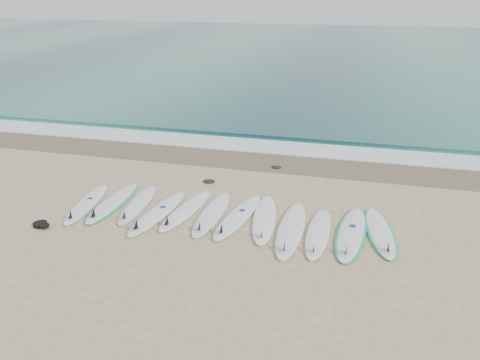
% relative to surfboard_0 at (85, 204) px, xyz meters
% --- Properties ---
extents(ground, '(120.00, 120.00, 0.00)m').
position_rel_surfboard_0_xyz_m(ground, '(3.56, 0.19, -0.05)').
color(ground, tan).
extents(ocean, '(120.00, 55.00, 0.03)m').
position_rel_surfboard_0_xyz_m(ocean, '(3.56, 32.69, -0.04)').
color(ocean, '#21645C').
rests_on(ocean, ground).
extents(wet_sand_band, '(120.00, 1.80, 0.01)m').
position_rel_surfboard_0_xyz_m(wet_sand_band, '(3.56, 4.29, -0.05)').
color(wet_sand_band, brown).
rests_on(wet_sand_band, ground).
extents(foam_band, '(120.00, 1.40, 0.04)m').
position_rel_surfboard_0_xyz_m(foam_band, '(3.56, 5.69, -0.03)').
color(foam_band, silver).
rests_on(foam_band, ground).
extents(wave_crest, '(120.00, 1.00, 0.10)m').
position_rel_surfboard_0_xyz_m(wave_crest, '(3.56, 7.19, -0.00)').
color(wave_crest, '#21645C').
rests_on(wave_crest, ground).
extents(surfboard_0, '(0.82, 2.46, 0.31)m').
position_rel_surfboard_0_xyz_m(surfboard_0, '(0.00, 0.00, 0.00)').
color(surfboard_0, white).
rests_on(surfboard_0, ground).
extents(surfboard_1, '(0.61, 2.54, 0.32)m').
position_rel_surfboard_0_xyz_m(surfboard_1, '(0.60, 0.27, -0.01)').
color(surfboard_1, silver).
rests_on(surfboard_1, ground).
extents(surfboard_2, '(0.69, 2.39, 0.30)m').
position_rel_surfboard_0_xyz_m(surfboard_2, '(1.27, 0.30, -0.00)').
color(surfboard_2, silver).
rests_on(surfboard_2, ground).
extents(surfboard_3, '(0.83, 2.63, 0.33)m').
position_rel_surfboard_0_xyz_m(surfboard_3, '(1.94, -0.04, 0.00)').
color(surfboard_3, white).
rests_on(surfboard_3, ground).
extents(surfboard_4, '(0.86, 2.52, 0.32)m').
position_rel_surfboard_0_xyz_m(surfboard_4, '(2.55, 0.27, 0.00)').
color(surfboard_4, white).
rests_on(surfboard_4, ground).
extents(surfboard_5, '(0.54, 2.54, 0.32)m').
position_rel_surfboard_0_xyz_m(surfboard_5, '(3.24, 0.25, 0.00)').
color(surfboard_5, white).
rests_on(surfboard_5, ground).
extents(surfboard_6, '(0.93, 2.63, 0.33)m').
position_rel_surfboard_0_xyz_m(surfboard_6, '(3.88, 0.25, 0.00)').
color(surfboard_6, white).
rests_on(surfboard_6, ground).
extents(surfboard_7, '(0.86, 2.63, 0.33)m').
position_rel_surfboard_0_xyz_m(surfboard_7, '(4.53, 0.29, 0.00)').
color(surfboard_7, white).
rests_on(surfboard_7, ground).
extents(surfboard_8, '(0.59, 2.76, 0.35)m').
position_rel_surfboard_0_xyz_m(surfboard_8, '(5.21, -0.08, 0.01)').
color(surfboard_8, white).
rests_on(surfboard_8, ground).
extents(surfboard_9, '(0.56, 2.45, 0.31)m').
position_rel_surfboard_0_xyz_m(surfboard_9, '(5.83, -0.08, 0.00)').
color(surfboard_9, white).
rests_on(surfboard_9, ground).
extents(surfboard_10, '(0.86, 2.71, 0.34)m').
position_rel_surfboard_0_xyz_m(surfboard_10, '(6.54, 0.11, -0.00)').
color(surfboard_10, white).
rests_on(surfboard_10, ground).
extents(surfboard_11, '(0.94, 2.49, 0.31)m').
position_rel_surfboard_0_xyz_m(surfboard_11, '(7.18, 0.34, -0.01)').
color(surfboard_11, white).
rests_on(surfboard_11, ground).
extents(seaweed_near, '(0.35, 0.27, 0.07)m').
position_rel_surfboard_0_xyz_m(seaweed_near, '(2.55, 2.25, -0.02)').
color(seaweed_near, black).
rests_on(seaweed_near, ground).
extents(seaweed_far, '(0.31, 0.24, 0.06)m').
position_rel_surfboard_0_xyz_m(seaweed_far, '(4.21, 3.81, -0.02)').
color(seaweed_far, black).
rests_on(seaweed_far, ground).
extents(leash_coil, '(0.46, 0.36, 0.11)m').
position_rel_surfboard_0_xyz_m(leash_coil, '(-0.42, -1.20, -0.00)').
color(leash_coil, black).
rests_on(leash_coil, ground).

